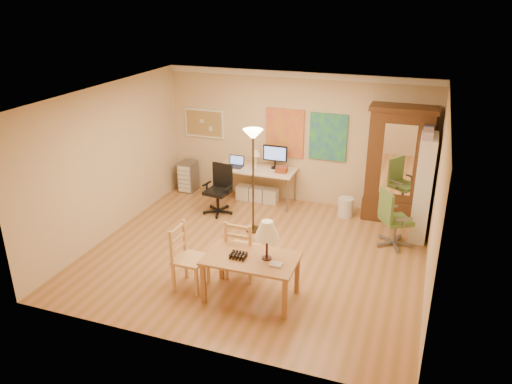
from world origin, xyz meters
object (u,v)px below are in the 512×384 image
(computer_desk, at_px, (258,181))
(office_chair_green, at_px, (393,231))
(dining_table, at_px, (257,250))
(bookshelf, at_px, (423,188))
(office_chair_black, at_px, (219,200))
(armoire, at_px, (397,172))

(computer_desk, height_order, office_chair_green, computer_desk)
(computer_desk, bearing_deg, dining_table, -71.03)
(dining_table, xyz_separation_m, bookshelf, (2.10, 2.84, 0.15))
(office_chair_black, height_order, bookshelf, bookshelf)
(computer_desk, xyz_separation_m, office_chair_green, (2.86, -1.07, -0.17))
(computer_desk, relative_size, bookshelf, 0.86)
(bookshelf, bearing_deg, office_chair_black, -175.95)
(dining_table, relative_size, bookshelf, 0.71)
(bookshelf, bearing_deg, armoire, 128.52)
(computer_desk, xyz_separation_m, armoire, (2.76, 0.08, 0.52))
(computer_desk, height_order, armoire, armoire)
(office_chair_black, bearing_deg, computer_desk, 55.50)
(dining_table, distance_m, computer_desk, 3.59)
(computer_desk, xyz_separation_m, office_chair_black, (-0.55, -0.81, -0.18))
(office_chair_black, relative_size, armoire, 0.44)
(office_chair_black, xyz_separation_m, office_chair_green, (3.41, -0.26, 0.01))
(office_chair_black, bearing_deg, dining_table, -56.27)
(office_chair_black, relative_size, office_chair_green, 0.95)
(dining_table, height_order, bookshelf, bookshelf)
(armoire, distance_m, bookshelf, 0.79)
(bookshelf, bearing_deg, computer_desk, 170.63)
(office_chair_black, xyz_separation_m, bookshelf, (3.81, 0.27, 0.67))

